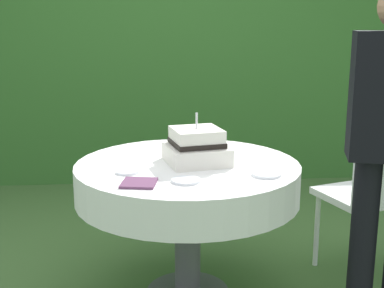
{
  "coord_description": "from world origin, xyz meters",
  "views": [
    {
      "loc": [
        -0.18,
        -2.56,
        1.44
      ],
      "look_at": [
        0.02,
        0.0,
        0.83
      ],
      "focal_mm": 48.9,
      "sensor_mm": 36.0,
      "label": 1
    }
  ],
  "objects_px": {
    "cake_table": "(187,183)",
    "serving_plate_far": "(186,180)",
    "wedding_cake": "(197,147)",
    "serving_plate_near": "(127,172)",
    "garden_chair": "(370,188)",
    "napkin_stack": "(139,183)",
    "serving_plate_left": "(266,174)"
  },
  "relations": [
    {
      "from": "wedding_cake",
      "to": "serving_plate_far",
      "type": "bearing_deg",
      "value": -103.78
    },
    {
      "from": "serving_plate_near",
      "to": "garden_chair",
      "type": "height_order",
      "value": "garden_chair"
    },
    {
      "from": "garden_chair",
      "to": "serving_plate_near",
      "type": "bearing_deg",
      "value": -169.05
    },
    {
      "from": "wedding_cake",
      "to": "serving_plate_far",
      "type": "height_order",
      "value": "wedding_cake"
    },
    {
      "from": "cake_table",
      "to": "wedding_cake",
      "type": "distance_m",
      "value": 0.19
    },
    {
      "from": "wedding_cake",
      "to": "serving_plate_left",
      "type": "xyz_separation_m",
      "value": [
        0.3,
        -0.26,
        -0.08
      ]
    },
    {
      "from": "serving_plate_near",
      "to": "serving_plate_left",
      "type": "distance_m",
      "value": 0.66
    },
    {
      "from": "cake_table",
      "to": "serving_plate_far",
      "type": "height_order",
      "value": "serving_plate_far"
    },
    {
      "from": "serving_plate_near",
      "to": "serving_plate_left",
      "type": "relative_size",
      "value": 0.81
    },
    {
      "from": "serving_plate_near",
      "to": "napkin_stack",
      "type": "relative_size",
      "value": 0.74
    },
    {
      "from": "wedding_cake",
      "to": "napkin_stack",
      "type": "distance_m",
      "value": 0.46
    },
    {
      "from": "serving_plate_left",
      "to": "napkin_stack",
      "type": "relative_size",
      "value": 0.92
    },
    {
      "from": "wedding_cake",
      "to": "napkin_stack",
      "type": "height_order",
      "value": "wedding_cake"
    },
    {
      "from": "serving_plate_left",
      "to": "napkin_stack",
      "type": "height_order",
      "value": "same"
    },
    {
      "from": "cake_table",
      "to": "napkin_stack",
      "type": "height_order",
      "value": "napkin_stack"
    },
    {
      "from": "cake_table",
      "to": "garden_chair",
      "type": "bearing_deg",
      "value": 5.94
    },
    {
      "from": "serving_plate_near",
      "to": "garden_chair",
      "type": "distance_m",
      "value": 1.36
    },
    {
      "from": "napkin_stack",
      "to": "garden_chair",
      "type": "distance_m",
      "value": 1.35
    },
    {
      "from": "cake_table",
      "to": "napkin_stack",
      "type": "relative_size",
      "value": 7.62
    },
    {
      "from": "cake_table",
      "to": "serving_plate_far",
      "type": "distance_m",
      "value": 0.33
    },
    {
      "from": "cake_table",
      "to": "wedding_cake",
      "type": "bearing_deg",
      "value": 13.27
    },
    {
      "from": "serving_plate_far",
      "to": "napkin_stack",
      "type": "xyz_separation_m",
      "value": [
        -0.21,
        -0.02,
        -0.0
      ]
    },
    {
      "from": "cake_table",
      "to": "serving_plate_far",
      "type": "bearing_deg",
      "value": -95.33
    },
    {
      "from": "serving_plate_far",
      "to": "serving_plate_left",
      "type": "distance_m",
      "value": 0.39
    },
    {
      "from": "serving_plate_far",
      "to": "wedding_cake",
      "type": "bearing_deg",
      "value": 76.22
    },
    {
      "from": "napkin_stack",
      "to": "serving_plate_far",
      "type": "bearing_deg",
      "value": 5.73
    },
    {
      "from": "wedding_cake",
      "to": "serving_plate_left",
      "type": "relative_size",
      "value": 2.57
    },
    {
      "from": "serving_plate_far",
      "to": "garden_chair",
      "type": "relative_size",
      "value": 0.15
    },
    {
      "from": "cake_table",
      "to": "serving_plate_near",
      "type": "bearing_deg",
      "value": -153.43
    },
    {
      "from": "garden_chair",
      "to": "serving_plate_left",
      "type": "bearing_deg",
      "value": -152.31
    },
    {
      "from": "serving_plate_left",
      "to": "garden_chair",
      "type": "xyz_separation_m",
      "value": [
        0.67,
        0.35,
        -0.2
      ]
    },
    {
      "from": "wedding_cake",
      "to": "serving_plate_left",
      "type": "bearing_deg",
      "value": -39.96
    }
  ]
}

